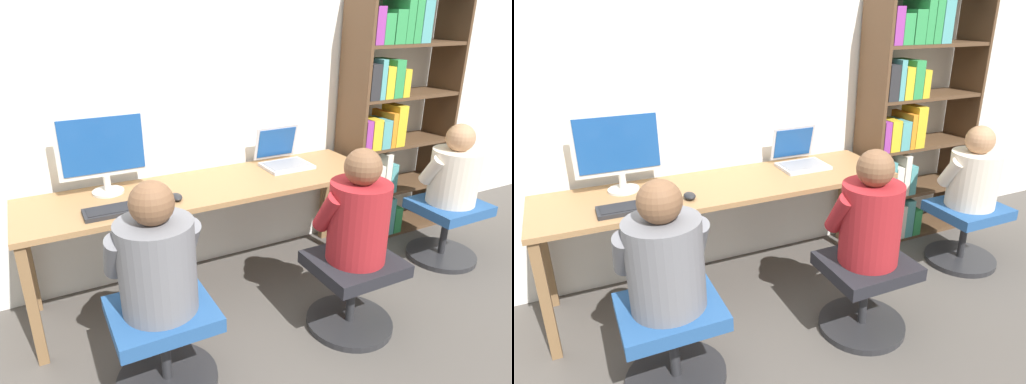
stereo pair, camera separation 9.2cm
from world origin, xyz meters
TOP-DOWN VIEW (x-y plane):
  - ground_plane at (0.00, 0.00)m, footprint 14.00×14.00m
  - wall_back at (0.00, 0.64)m, footprint 10.00×0.05m
  - desk at (0.00, 0.29)m, footprint 2.14×0.57m
  - desktop_monitor at (-0.56, 0.43)m, footprint 0.49×0.18m
  - laptop at (0.58, 0.41)m, footprint 0.31×0.30m
  - keyboard at (-0.52, 0.14)m, footprint 0.42×0.15m
  - computer_mouse_by_keyboard at (-0.24, 0.15)m, footprint 0.06×0.10m
  - office_chair_left at (-0.51, -0.38)m, footprint 0.48×0.48m
  - office_chair_right at (0.54, -0.43)m, footprint 0.48×0.48m
  - person_at_monitor at (-0.51, -0.38)m, footprint 0.41×0.34m
  - person_at_laptop at (0.54, -0.42)m, footprint 0.39×0.32m
  - bookshelf at (1.46, 0.41)m, footprint 0.90×0.32m
  - office_chair_side at (1.61, -0.12)m, footprint 0.48×0.48m
  - person_near_shelf at (1.61, -0.11)m, footprint 0.40×0.32m

SIDE VIEW (x-z plane):
  - ground_plane at x=0.00m, z-range 0.00..0.00m
  - office_chair_left at x=-0.51m, z-range 0.03..0.46m
  - office_chair_right at x=0.54m, z-range 0.03..0.46m
  - office_chair_side at x=1.61m, z-range 0.03..0.46m
  - desk at x=0.00m, z-range 0.28..0.99m
  - person_near_shelf at x=1.61m, z-range 0.38..0.93m
  - person_at_monitor at x=-0.51m, z-range 0.38..0.98m
  - person_at_laptop at x=0.54m, z-range 0.39..1.00m
  - keyboard at x=-0.52m, z-range 0.70..0.73m
  - computer_mouse_by_keyboard at x=-0.24m, z-range 0.70..0.74m
  - laptop at x=0.58m, z-range 0.63..0.88m
  - bookshelf at x=1.46m, z-range 0.01..1.82m
  - desktop_monitor at x=-0.56m, z-range 0.72..1.18m
  - wall_back at x=0.00m, z-range 0.00..2.60m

